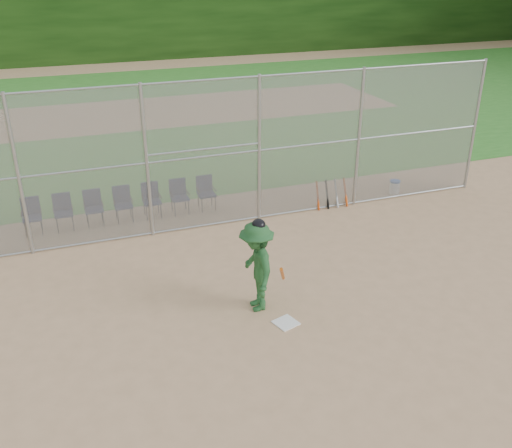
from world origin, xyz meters
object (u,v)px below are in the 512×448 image
object	(u,v)px
home_plate	(286,323)
batter_at_plate	(257,266)
water_cooler	(395,187)
chair_0	(32,217)

from	to	relation	value
home_plate	batter_at_plate	xyz separation A→B (m)	(-0.36, 0.74, 0.98)
batter_at_plate	water_cooler	xyz separation A→B (m)	(6.21, 4.52, -0.78)
batter_at_plate	home_plate	bearing A→B (deg)	-64.40
home_plate	chair_0	xyz separation A→B (m)	(-4.70, 6.07, 0.47)
chair_0	batter_at_plate	bearing A→B (deg)	-50.80
batter_at_plate	chair_0	size ratio (longest dim) A/B	2.12
water_cooler	chair_0	size ratio (longest dim) A/B	0.43
batter_at_plate	water_cooler	bearing A→B (deg)	36.07
home_plate	chair_0	size ratio (longest dim) A/B	0.45
water_cooler	batter_at_plate	bearing A→B (deg)	-143.93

